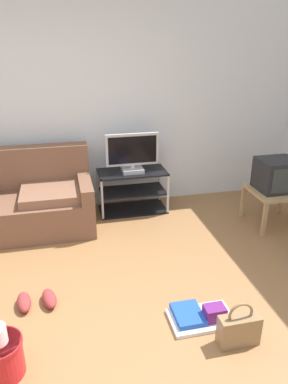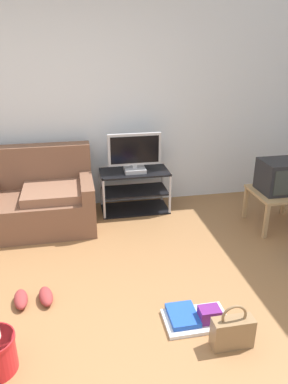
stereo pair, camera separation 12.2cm
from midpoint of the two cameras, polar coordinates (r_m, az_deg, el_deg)
The scene contains 11 objects.
ground_plane at distance 2.96m, azimuth -10.02°, elevation -21.67°, with size 9.00×9.80×0.02m, color olive.
wall_back at distance 4.63m, azimuth -13.20°, elevation 13.51°, with size 9.00×0.10×2.70m, color silver.
couch at distance 4.46m, azimuth -20.60°, elevation -1.59°, with size 1.83×0.84×0.88m.
tv_stand at distance 4.66m, azimuth -2.54°, elevation 0.17°, with size 0.84×0.44×0.52m.
flat_tv at distance 4.48m, azimuth -2.60°, elevation 5.91°, with size 0.64×0.22×0.48m.
side_table at distance 4.52m, azimuth 18.68°, elevation -0.39°, with size 0.57×0.57×0.42m.
crt_tv at distance 4.45m, azimuth 18.95°, elevation 2.51°, with size 0.43×0.40×0.36m.
handbag at distance 2.88m, azimuth 13.07°, elevation -19.76°, with size 0.30×0.12×0.35m.
cleaning_bucket at distance 2.78m, azimuth -22.40°, elevation -22.11°, with size 0.30×0.30×0.38m.
sneakers_pair at distance 3.32m, azimuth -17.16°, elevation -15.56°, with size 0.35×0.27×0.09m.
floor_tray at distance 3.07m, azimuth 7.49°, elevation -18.32°, with size 0.50×0.33×0.14m.
Camera 1 is at (-0.06, -2.12, 2.04)m, focal length 34.84 mm.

